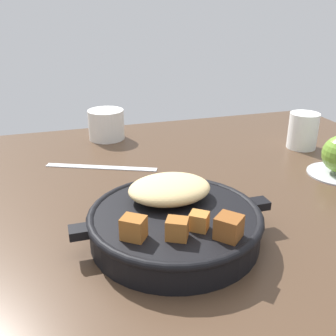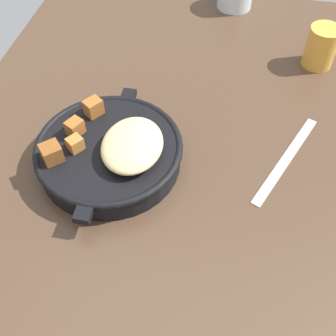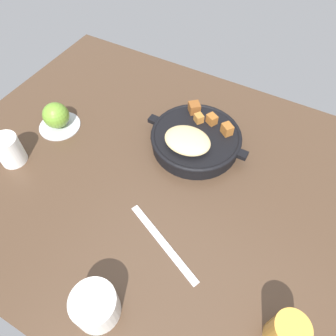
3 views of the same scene
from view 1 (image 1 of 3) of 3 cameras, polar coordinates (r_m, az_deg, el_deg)
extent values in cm
cube|color=#473323|center=(67.01, -2.06, -5.22)|extent=(119.51, 86.73, 2.40)
cylinder|color=black|center=(54.30, 0.99, -8.50)|extent=(23.19, 23.19, 4.20)
torus|color=black|center=(53.40, 1.01, -6.89)|extent=(23.93, 23.93, 1.20)
cube|color=black|center=(58.32, 13.11, -5.13)|extent=(2.64, 2.40, 1.20)
cube|color=black|center=(51.59, -12.83, -9.08)|extent=(2.64, 2.40, 1.20)
ellipsoid|color=#DBBC7F|center=(56.11, 0.05, -3.08)|extent=(11.98, 9.52, 3.20)
cube|color=#935623|center=(47.44, -5.04, -8.71)|extent=(3.61, 3.50, 2.81)
cube|color=#A86B2D|center=(49.28, 4.55, -7.75)|extent=(3.02, 2.96, 2.27)
cube|color=brown|center=(47.94, 8.86, -8.53)|extent=(4.07, 4.08, 2.84)
cube|color=#935623|center=(47.31, 1.34, -8.88)|extent=(3.29, 3.11, 2.59)
cube|color=silver|center=(79.18, -9.73, 0.16)|extent=(21.22, 10.52, 0.36)
cylinder|color=silver|center=(95.30, -9.00, 6.29)|extent=(8.53, 8.53, 7.04)
cylinder|color=white|center=(92.94, 19.10, 5.17)|extent=(6.48, 6.48, 8.01)
camera|label=2|loc=(0.87, 30.70, 35.98)|focal=44.91mm
camera|label=3|loc=(1.03, -26.03, 40.47)|focal=33.66mm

